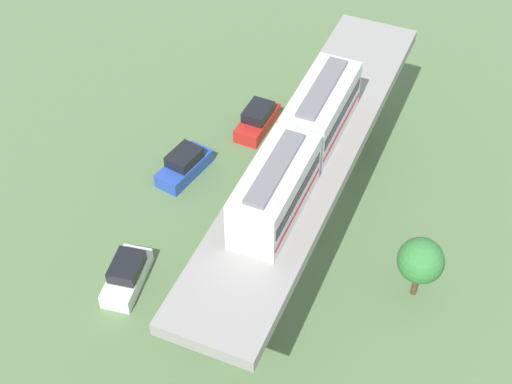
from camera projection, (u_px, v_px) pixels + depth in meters
The scene contains 7 objects.
ground_plane at pixel (303, 232), 48.93m from camera, with size 120.00×120.00×0.00m, color #5B7A4C.
viaduct at pixel (307, 171), 45.17m from camera, with size 5.20×28.00×6.96m.
train at pixel (299, 148), 41.80m from camera, with size 2.64×13.55×3.24m.
parked_car_blue at pixel (184, 165), 52.16m from camera, with size 2.54×4.46×1.76m.
parked_car_white at pixel (127, 275), 45.58m from camera, with size 2.45×4.43×1.76m.
parked_car_red at pixel (257, 120), 55.46m from camera, with size 1.93×4.25×1.76m.
tree_near_viaduct at pixel (420, 261), 43.52m from camera, with size 2.66×2.66×4.27m.
Camera 1 is at (10.01, -31.20, 36.55)m, focal length 54.81 mm.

